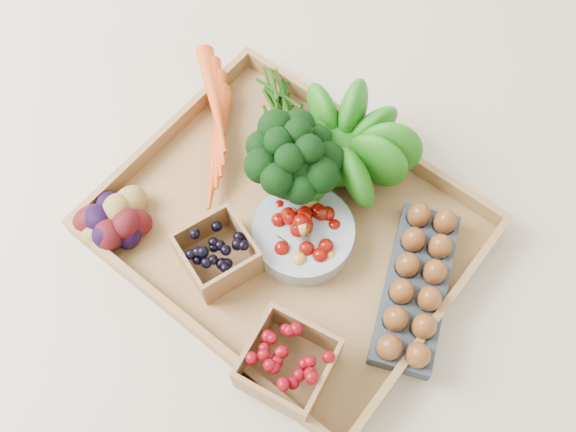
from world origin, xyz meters
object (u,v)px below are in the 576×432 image
Objects in this scene: tray at (288,230)px; egg_carton at (415,288)px; broccoli at (293,174)px; cherry_bowl at (303,235)px.

egg_carton is at bearing 9.86° from tray.
broccoli is at bearing 152.98° from egg_carton.
egg_carton is (0.25, -0.02, -0.04)m from broccoli.
tray is 3.43× the size of cherry_bowl.
broccoli is (-0.04, 0.06, 0.07)m from tray.
broccoli is 0.10m from cherry_bowl.
cherry_bowl is at bearing -2.80° from tray.
cherry_bowl is (0.03, -0.00, 0.03)m from tray.
broccoli reaches higher than tray.
egg_carton is at bearing -4.45° from broccoli.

